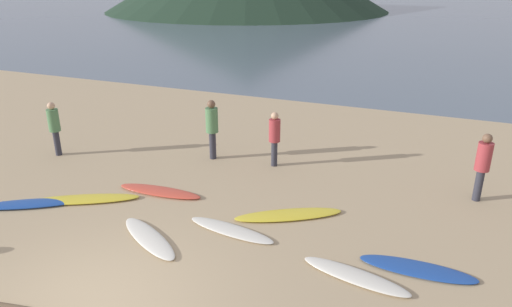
% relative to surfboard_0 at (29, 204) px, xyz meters
% --- Properties ---
extents(ground_plane, '(120.00, 120.00, 0.20)m').
position_rel_surfboard_0_xyz_m(ground_plane, '(3.80, 7.68, -0.15)').
color(ground_plane, tan).
rests_on(ground_plane, ground).
extents(ocean_water, '(140.00, 100.00, 0.01)m').
position_rel_surfboard_0_xyz_m(ocean_water, '(3.80, 61.50, -0.05)').
color(ocean_water, slate).
rests_on(ocean_water, ground).
extents(surfboard_0, '(2.33, 1.66, 0.10)m').
position_rel_surfboard_0_xyz_m(surfboard_0, '(0.00, 0.00, 0.00)').
color(surfboard_0, '#1E479E').
rests_on(surfboard_0, ground).
extents(surfboard_1, '(2.61, 1.73, 0.09)m').
position_rel_surfboard_0_xyz_m(surfboard_1, '(1.04, 0.69, -0.00)').
color(surfboard_1, yellow).
rests_on(surfboard_1, ground).
extents(surfboard_2, '(2.28, 0.65, 0.09)m').
position_rel_surfboard_0_xyz_m(surfboard_2, '(2.53, 1.77, -0.00)').
color(surfboard_2, '#D84C38').
rests_on(surfboard_2, ground).
extents(surfboard_3, '(2.04, 1.48, 0.08)m').
position_rel_surfboard_0_xyz_m(surfboard_3, '(3.53, -0.18, -0.01)').
color(surfboard_3, silver).
rests_on(surfboard_3, ground).
extents(surfboard_4, '(2.13, 0.76, 0.08)m').
position_rel_surfboard_0_xyz_m(surfboard_4, '(4.99, 0.75, -0.01)').
color(surfboard_4, silver).
rests_on(surfboard_4, ground).
extents(surfboard_5, '(2.43, 1.78, 0.09)m').
position_rel_surfboard_0_xyz_m(surfboard_5, '(5.93, 1.86, -0.01)').
color(surfboard_5, yellow).
rests_on(surfboard_5, ground).
extents(surfboard_6, '(2.13, 0.89, 0.09)m').
position_rel_surfboard_0_xyz_m(surfboard_6, '(7.79, 0.13, -0.00)').
color(surfboard_6, silver).
rests_on(surfboard_6, ground).
extents(surfboard_7, '(2.15, 0.61, 0.07)m').
position_rel_surfboard_0_xyz_m(surfboard_7, '(8.83, 0.81, -0.01)').
color(surfboard_7, '#1E479E').
rests_on(surfboard_7, ground).
extents(person_0, '(0.32, 0.32, 1.60)m').
position_rel_surfboard_0_xyz_m(person_0, '(4.60, 4.53, 0.89)').
color(person_0, '#2D2D38').
rests_on(person_0, ground).
extents(person_1, '(0.35, 0.35, 1.72)m').
position_rel_surfboard_0_xyz_m(person_1, '(9.93, 4.38, 0.96)').
color(person_1, '#2D2D38').
rests_on(person_1, ground).
extents(person_2, '(0.36, 0.36, 1.79)m').
position_rel_surfboard_0_xyz_m(person_2, '(2.72, 4.36, 1.01)').
color(person_2, '#2D2D38').
rests_on(person_2, ground).
extents(person_3, '(0.33, 0.33, 1.65)m').
position_rel_surfboard_0_xyz_m(person_3, '(-1.76, 2.83, 0.93)').
color(person_3, '#2D2D38').
rests_on(person_3, ground).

